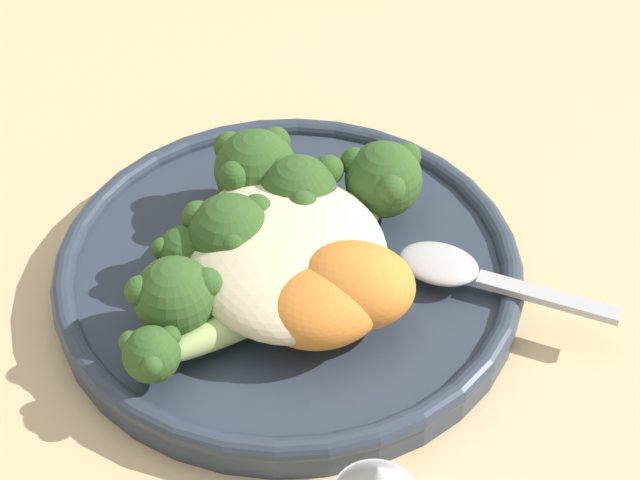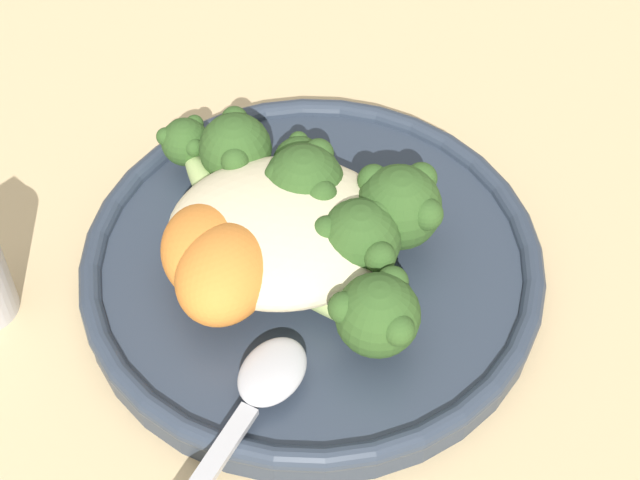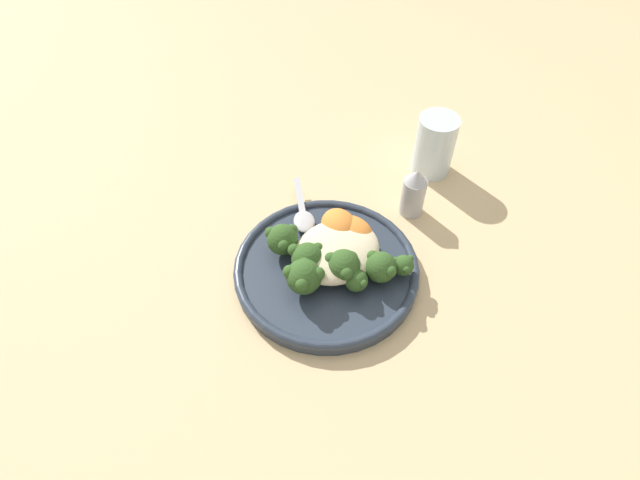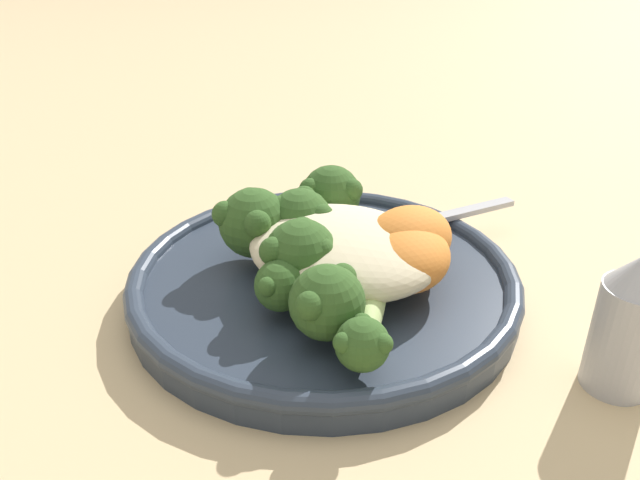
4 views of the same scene
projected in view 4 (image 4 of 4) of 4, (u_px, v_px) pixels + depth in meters
The scene contains 14 objects.
ground_plane at pixel (351, 296), 0.39m from camera, with size 4.00×4.00×0.00m, color #D6B784.
plate at pixel (324, 280), 0.39m from camera, with size 0.24×0.24×0.02m.
quinoa_mound at pixel (343, 249), 0.37m from camera, with size 0.12×0.10×0.03m, color beige.
broccoli_stalk_0 at pixel (336, 204), 0.42m from camera, with size 0.10×0.09×0.04m.
broccoli_stalk_1 at pixel (309, 223), 0.39m from camera, with size 0.10×0.04×0.04m.
broccoli_stalk_2 at pixel (272, 229), 0.38m from camera, with size 0.12×0.05×0.04m.
broccoli_stalk_3 at pixel (311, 257), 0.35m from camera, with size 0.07×0.07×0.04m.
broccoli_stalk_4 at pixel (308, 281), 0.34m from camera, with size 0.06×0.09×0.03m.
broccoli_stalk_5 at pixel (337, 296), 0.32m from camera, with size 0.04×0.11×0.04m.
broccoli_stalk_6 at pixel (368, 314), 0.32m from camera, with size 0.06×0.11×0.03m.
sweet_potato_chunk_0 at pixel (412, 254), 0.36m from camera, with size 0.06×0.05×0.03m, color orange.
sweet_potato_chunk_1 at pixel (408, 239), 0.37m from camera, with size 0.06×0.05×0.04m, color orange.
spoon at pixel (420, 220), 0.43m from camera, with size 0.07×0.10×0.01m.
salt_shaker at pixel (631, 318), 0.31m from camera, with size 0.03×0.03×0.08m.
Camera 4 is at (-0.16, 0.29, 0.22)m, focal length 35.00 mm.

